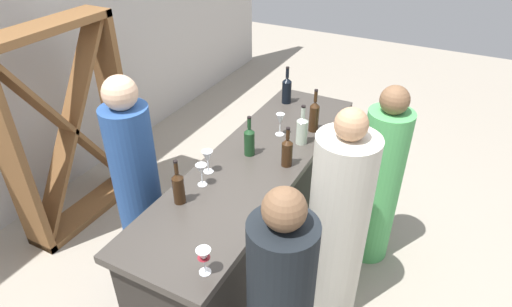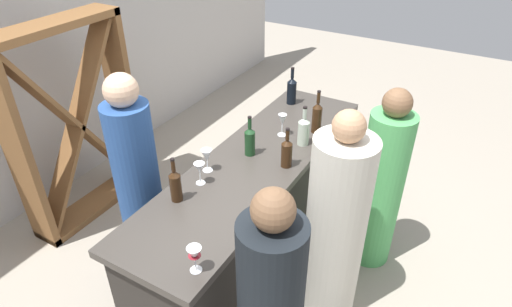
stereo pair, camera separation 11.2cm
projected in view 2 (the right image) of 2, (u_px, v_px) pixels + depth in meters
name	position (u px, v px, depth m)	size (l,w,h in m)	color
ground_plane	(256.00, 262.00, 3.44)	(12.00, 12.00, 0.00)	#9E9384
back_wall	(29.00, 46.00, 3.61)	(8.00, 0.10, 2.80)	#BCB7B2
bar_counter	(256.00, 215.00, 3.17)	(2.32, 0.65, 0.98)	#2A2723
wine_rack	(76.00, 125.00, 3.57)	(1.11, 0.28, 1.72)	brown
wine_bottle_leftmost_amber_brown	(175.00, 185.00, 2.49)	(0.07, 0.07, 0.29)	#331E0F
wine_bottle_second_left_amber_brown	(287.00, 152.00, 2.79)	(0.07, 0.07, 0.28)	#331E0F
wine_bottle_center_olive_green	(250.00, 140.00, 2.91)	(0.07, 0.07, 0.29)	#193D1E
wine_bottle_second_right_clear_pale	(304.00, 130.00, 3.02)	(0.08, 0.08, 0.30)	#B7C6B2
wine_bottle_rightmost_amber_brown	(317.00, 117.00, 3.16)	(0.07, 0.07, 0.33)	#331E0F
wine_bottle_far_right_near_black	(292.00, 90.00, 3.57)	(0.08, 0.08, 0.32)	black
wine_glass_near_left	(195.00, 255.00, 2.03)	(0.07, 0.07, 0.15)	white
wine_glass_near_center	(283.00, 121.00, 3.12)	(0.07, 0.07, 0.17)	white
wine_glass_near_right	(200.00, 169.00, 2.63)	(0.07, 0.07, 0.15)	white
wine_glass_far_left	(207.00, 156.00, 2.74)	(0.07, 0.07, 0.16)	white
person_left_guest	(381.00, 187.00, 3.15)	(0.37, 0.37, 1.46)	#4CA559
person_right_guest	(335.00, 229.00, 2.74)	(0.46, 0.46, 1.55)	beige
person_server_behind	(139.00, 190.00, 2.97)	(0.38, 0.38, 1.63)	#284C8C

